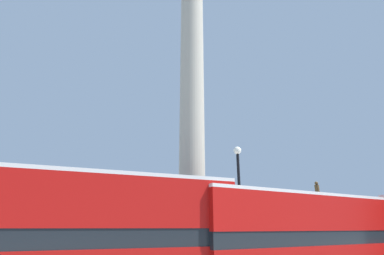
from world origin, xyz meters
name	(u,v)px	position (x,y,z in m)	size (l,w,h in m)	color
monument_column	(192,156)	(0.00, 0.00, 6.79)	(5.72, 5.72, 24.77)	#A39E8E
bus_b	(54,239)	(-7.02, -5.18, 2.44)	(11.27, 3.31, 4.41)	#A80F0C
bus_c	(297,239)	(2.43, -5.29, 2.31)	(10.27, 3.41, 4.17)	#A80F0C
equestrian_statue	(324,239)	(12.43, 2.39, 1.95)	(3.56, 3.01, 6.37)	#A39E8E
street_lamp	(240,212)	(0.83, -3.54, 3.44)	(0.38, 0.38, 6.59)	black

